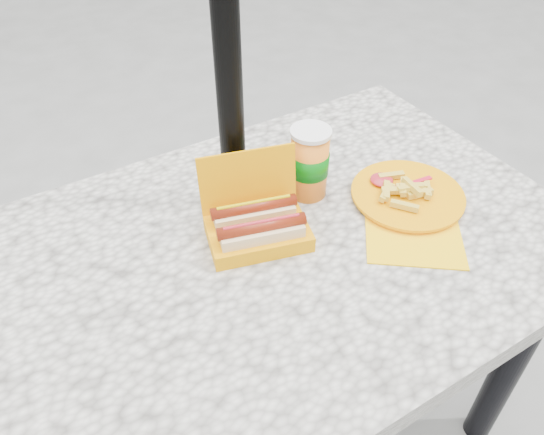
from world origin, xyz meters
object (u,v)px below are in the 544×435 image
hotdog_box (257,225)px  fries_plate (407,197)px  soda_cup (309,163)px  umbrella_pole (227,41)px

hotdog_box → fries_plate: hotdog_box is taller
soda_cup → fries_plate: bearing=-39.5°
umbrella_pole → soda_cup: 0.31m
umbrella_pole → hotdog_box: 0.34m
umbrella_pole → hotdog_box: bearing=-99.1°
fries_plate → soda_cup: 0.22m
umbrella_pole → hotdog_box: (-0.02, -0.13, -0.31)m
fries_plate → soda_cup: (-0.16, 0.13, 0.07)m
umbrella_pole → fries_plate: 0.50m
hotdog_box → soda_cup: (0.16, 0.07, 0.04)m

